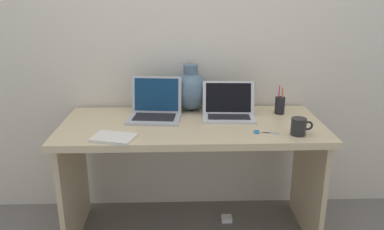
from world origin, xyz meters
name	(u,v)px	position (x,y,z in m)	size (l,w,h in m)	color
ground_plane	(192,230)	(0.00, 0.00, 0.00)	(6.00, 6.00, 0.00)	slate
back_wall	(190,39)	(0.00, 0.38, 1.20)	(4.40, 0.04, 2.40)	beige
desk	(192,147)	(0.00, 0.00, 0.59)	(1.56, 0.67, 0.75)	#D1B78C
laptop_left	(155,107)	(-0.22, 0.12, 0.81)	(0.34, 0.28, 0.25)	#B2B2B7
laptop_right	(229,108)	(0.23, 0.11, 0.81)	(0.33, 0.24, 0.21)	silver
green_vase	(191,90)	(0.00, 0.28, 0.88)	(0.24, 0.24, 0.30)	slate
notebook_stack	(114,138)	(-0.43, -0.25, 0.76)	(0.22, 0.15, 0.02)	silver
coffee_mug	(299,126)	(0.58, -0.21, 0.80)	(0.12, 0.08, 0.09)	black
pen_cup	(280,105)	(0.57, 0.17, 0.81)	(0.06, 0.06, 0.18)	black
scissors	(262,132)	(0.38, -0.18, 0.75)	(0.15, 0.07, 0.01)	#B7B7BC
power_brick	(227,219)	(0.24, 0.10, 0.01)	(0.07, 0.07, 0.03)	white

